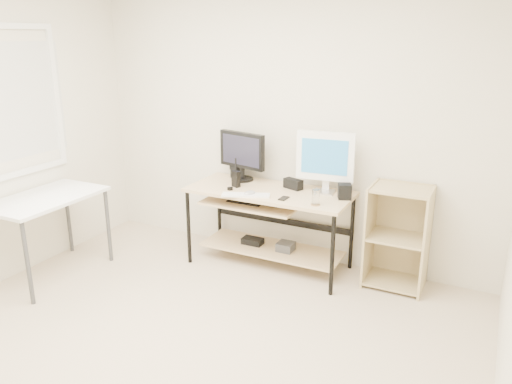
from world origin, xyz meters
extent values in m
cube|color=beige|center=(0.00, 0.00, -0.01)|extent=(4.00, 4.00, 0.01)
cube|color=silver|center=(0.00, 2.00, 1.30)|extent=(4.00, 0.01, 2.60)
cube|color=white|center=(-1.98, 0.60, 1.55)|extent=(0.01, 1.00, 1.20)
cube|color=#D9BB89|center=(0.00, 1.66, 0.73)|extent=(1.50, 0.65, 0.03)
cube|color=#D9BB89|center=(-0.15, 1.60, 0.62)|extent=(0.90, 0.49, 0.02)
cube|color=#D9BB89|center=(0.00, 1.71, 0.15)|extent=(1.35, 0.46, 0.02)
cube|color=black|center=(-0.20, 1.60, 0.64)|extent=(0.33, 0.22, 0.01)
cylinder|color=black|center=(0.05, 1.55, 0.64)|extent=(0.14, 0.01, 0.01)
cube|color=#3D3D40|center=(0.15, 1.71, 0.20)|extent=(0.15, 0.15, 0.08)
cube|color=black|center=(-0.20, 1.71, 0.19)|extent=(0.20, 0.12, 0.06)
cylinder|color=black|center=(-0.71, 1.37, 0.36)|extent=(0.04, 0.04, 0.72)
cylinder|color=black|center=(-0.71, 1.94, 0.36)|extent=(0.04, 0.04, 0.72)
cylinder|color=black|center=(0.71, 1.37, 0.36)|extent=(0.04, 0.04, 0.72)
cylinder|color=black|center=(0.71, 1.94, 0.36)|extent=(0.04, 0.04, 0.72)
cube|color=white|center=(-1.68, 0.60, 0.73)|extent=(0.60, 1.00, 0.03)
cylinder|color=#3D3D40|center=(-1.94, 1.06, 0.36)|extent=(0.04, 0.04, 0.72)
cylinder|color=#3D3D40|center=(-1.42, 0.14, 0.36)|extent=(0.04, 0.04, 0.72)
cylinder|color=#3D3D40|center=(-1.42, 1.06, 0.36)|extent=(0.04, 0.04, 0.72)
cube|color=tan|center=(0.91, 1.78, 0.45)|extent=(0.02, 0.40, 0.90)
cube|color=tan|center=(1.39, 1.78, 0.45)|extent=(0.02, 0.40, 0.90)
cube|color=tan|center=(1.15, 1.97, 0.45)|extent=(0.50, 0.02, 0.90)
cube|color=tan|center=(1.15, 1.78, 0.04)|extent=(0.46, 0.38, 0.02)
cube|color=tan|center=(1.15, 1.78, 0.45)|extent=(0.46, 0.38, 0.02)
cube|color=tan|center=(1.15, 1.78, 0.88)|extent=(0.46, 0.38, 0.02)
cylinder|color=black|center=(-0.38, 1.83, 0.76)|extent=(0.21, 0.21, 0.02)
cylinder|color=black|center=(-0.38, 1.83, 0.83)|extent=(0.05, 0.05, 0.11)
cube|color=black|center=(-0.38, 1.83, 1.05)|extent=(0.51, 0.17, 0.34)
cube|color=black|center=(-0.38, 1.80, 1.05)|extent=(0.43, 0.10, 0.27)
cube|color=silver|center=(0.47, 1.80, 0.76)|extent=(0.19, 0.16, 0.02)
cylinder|color=silver|center=(0.47, 1.80, 0.82)|extent=(0.05, 0.05, 0.10)
cube|color=white|center=(0.47, 1.80, 1.08)|extent=(0.52, 0.10, 0.43)
cube|color=teal|center=(0.47, 1.78, 1.08)|extent=(0.44, 0.05, 0.35)
cube|color=white|center=(-0.11, 1.41, 0.76)|extent=(0.44, 0.26, 0.01)
ellipsoid|color=#A9A9AE|center=(-0.09, 1.44, 0.77)|extent=(0.11, 0.14, 0.04)
cube|color=black|center=(0.18, 1.79, 0.80)|extent=(0.20, 0.14, 0.09)
cube|color=black|center=(-0.46, 1.88, 0.79)|extent=(0.13, 0.13, 0.09)
cube|color=black|center=(-0.46, 1.88, 0.90)|extent=(0.14, 0.14, 0.13)
cube|color=black|center=(0.69, 1.72, 0.82)|extent=(0.14, 0.14, 0.13)
cube|color=black|center=(-0.32, 1.61, 0.83)|extent=(0.09, 0.07, 0.15)
cylinder|color=black|center=(-0.33, 1.50, 0.76)|extent=(0.06, 0.06, 0.02)
cube|color=black|center=(0.22, 1.48, 0.75)|extent=(0.07, 0.12, 0.01)
cylinder|color=#A07448|center=(0.52, 1.45, 0.75)|extent=(0.10, 0.10, 0.01)
cylinder|color=white|center=(0.52, 1.45, 0.82)|extent=(0.08, 0.08, 0.13)
camera|label=1|loc=(1.83, -2.29, 2.09)|focal=35.00mm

